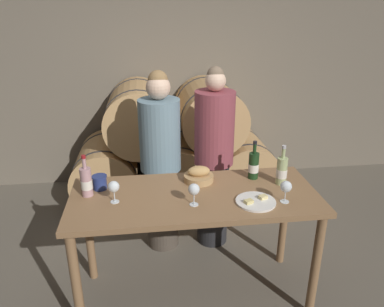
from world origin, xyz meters
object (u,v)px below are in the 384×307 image
bread_basket (199,176)px  wine_glass_center (286,187)px  wine_bottle_rose (86,182)px  person_left (161,163)px  wine_bottle_red (254,165)px  wine_glass_far_left (114,187)px  tasting_table (195,209)px  blue_crock (100,182)px  person_right (214,160)px  wine_glass_left (194,190)px  wine_bottle_white (282,171)px  cheese_plate (256,201)px

bread_basket → wine_glass_center: bearing=-36.3°
wine_bottle_rose → person_left: bearing=49.4°
wine_bottle_red → wine_glass_far_left: bearing=-166.7°
tasting_table → blue_crock: size_ratio=16.29×
tasting_table → wine_bottle_rose: wine_bottle_rose is taller
person_right → bread_basket: bearing=-112.5°
person_left → wine_bottle_rose: 0.84m
wine_bottle_rose → bread_basket: size_ratio=1.35×
wine_bottle_rose → tasting_table: bearing=-6.4°
wine_glass_left → wine_glass_center: same height
wine_glass_left → wine_glass_far_left: bearing=168.6°
tasting_table → person_right: (0.27, 0.71, 0.07)m
wine_glass_left → wine_glass_center: 0.61m
wine_bottle_red → bread_basket: bearing=179.9°
tasting_table → wine_bottle_white: (0.66, 0.08, 0.22)m
tasting_table → wine_bottle_rose: 0.78m
person_right → tasting_table: bearing=-110.6°
person_right → wine_glass_left: (-0.29, -0.85, 0.16)m
wine_glass_far_left → person_left: bearing=65.2°
cheese_plate → wine_glass_center: wine_glass_center is taller
person_left → wine_glass_far_left: person_left is taller
person_left → wine_glass_center: size_ratio=10.58×
person_left → wine_glass_center: 1.21m
wine_bottle_red → wine_bottle_rose: bearing=-174.3°
bread_basket → wine_bottle_white: bearing=-11.6°
tasting_table → wine_glass_left: wine_glass_left is taller
bread_basket → person_right: bearing=67.5°
person_left → wine_glass_left: size_ratio=10.58×
bread_basket → wine_glass_far_left: size_ratio=1.44×
tasting_table → wine_bottle_rose: size_ratio=5.77×
wine_bottle_white → wine_glass_center: 0.27m
wine_glass_far_left → person_right: bearing=42.5°
wine_bottle_rose → wine_bottle_red: bearing=5.7°
person_right → wine_bottle_rose: person_right is taller
wine_bottle_rose → blue_crock: 0.13m
tasting_table → wine_glass_far_left: 0.60m
wine_glass_far_left → wine_glass_left: size_ratio=1.00×
bread_basket → wine_glass_center: size_ratio=1.44×
wine_bottle_red → bread_basket: 0.42m
wine_bottle_red → wine_glass_center: wine_bottle_red is taller
person_right → wine_bottle_white: 0.75m
wine_bottle_red → wine_bottle_white: 0.22m
tasting_table → person_right: 0.76m
tasting_table → wine_glass_left: (-0.02, -0.14, 0.23)m
tasting_table → person_left: person_left is taller
person_left → wine_bottle_white: bearing=-36.2°
tasting_table → cheese_plate: size_ratio=6.43×
tasting_table → wine_glass_far_left: (-0.55, -0.04, 0.23)m
tasting_table → wine_bottle_white: 0.70m
wine_bottle_red → bread_basket: (-0.42, 0.00, -0.06)m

